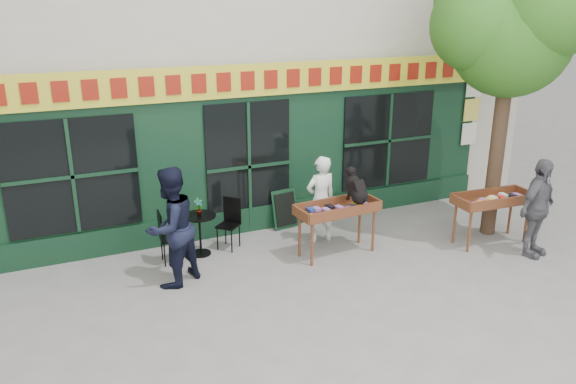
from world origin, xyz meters
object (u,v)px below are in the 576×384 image
man_left (171,227)px  dog (357,185)px  book_cart_right (493,202)px  book_cart_center (337,211)px  bistro_table (200,227)px  woman (321,199)px  man_right (537,208)px

man_left → dog: bearing=145.6°
book_cart_right → man_left: size_ratio=0.78×
book_cart_center → dog: dog is taller
bistro_table → man_left: (-0.70, -0.90, 0.44)m
book_cart_center → woman: (0.00, 0.65, 0.02)m
man_right → man_left: man_left is taller
man_right → book_cart_right: bearing=95.6°
book_cart_center → book_cart_right: (2.91, -0.75, 0.00)m
dog → woman: bearing=112.8°
bistro_table → woman: bearing=-8.4°
book_cart_right → man_right: (0.30, -0.75, 0.08)m
book_cart_center → man_left: size_ratio=0.78×
woman → man_right: size_ratio=0.93×
man_left → book_cart_right: bearing=139.9°
dog → bistro_table: dog is taller
woman → man_left: size_ratio=0.86×
man_right → man_left: 6.37m
book_cart_center → woman: woman is taller
woman → bistro_table: size_ratio=2.21×
man_left → woman: bearing=158.7°
dog → man_left: 3.33m
dog → man_left: size_ratio=0.30×
dog → woman: (-0.35, 0.70, -0.45)m
woman → man_right: bearing=142.4°
book_cart_right → bistro_table: bearing=165.3°
woman → bistro_table: (-2.27, 0.34, -0.30)m
woman → man_left: man_left is taller
man_right → book_cart_center: bearing=138.8°
man_right → dog: bearing=136.9°
woman → bistro_table: 2.31m
dog → bistro_table: (-2.62, 1.04, -0.75)m
book_cart_right → man_left: (-5.87, 0.83, 0.16)m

